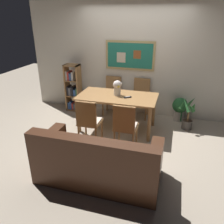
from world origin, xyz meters
The scene contains 13 objects.
ground_plane centered at (0.00, 0.00, 0.00)m, with size 12.00×12.00×0.00m, color tan.
wall_back_with_painting centered at (0.00, 1.40, 1.30)m, with size 5.20×0.14×2.60m.
dining_table centered at (-0.13, 0.37, 0.66)m, with size 1.62×0.87×0.75m.
dining_chair_near_right centered at (0.23, -0.44, 0.54)m, with size 0.40×0.41×0.91m.
dining_chair_near_left centered at (-0.46, -0.43, 0.54)m, with size 0.40×0.41×0.91m.
dining_chair_far_right centered at (0.23, 1.19, 0.54)m, with size 0.40×0.41×0.91m.
dining_chair_far_left centered at (-0.47, 1.18, 0.54)m, with size 0.40×0.41×0.91m.
leather_couch centered at (0.03, -1.33, 0.31)m, with size 1.80×0.84×0.84m.
bookshelf centered at (-1.47, 1.09, 0.54)m, with size 0.36×0.28×1.18m.
potted_ivy centered at (1.15, 1.18, 0.31)m, with size 0.35×0.35×0.55m.
potted_palm centered at (1.32, 0.78, 0.32)m, with size 0.38×0.42×0.74m.
flower_vase centered at (-0.14, 0.41, 0.92)m, with size 0.18×0.18×0.31m.
tv_remote centered at (0.10, 0.32, 0.76)m, with size 0.15×0.13×0.02m.
Camera 1 is at (1.00, -3.90, 2.30)m, focal length 36.41 mm.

